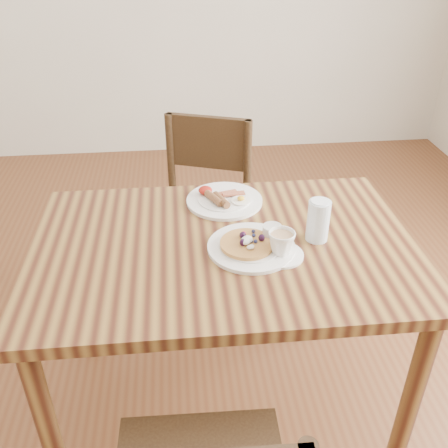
% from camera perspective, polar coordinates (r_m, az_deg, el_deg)
% --- Properties ---
extents(ground, '(5.00, 5.00, 0.00)m').
position_cam_1_polar(ground, '(2.07, 0.00, -19.62)').
color(ground, brown).
rests_on(ground, ground).
extents(dining_table, '(1.20, 0.80, 0.75)m').
position_cam_1_polar(dining_table, '(1.62, 0.00, -5.09)').
color(dining_table, brown).
rests_on(dining_table, ground).
extents(chair_far, '(0.54, 0.54, 0.88)m').
position_cam_1_polar(chair_far, '(2.25, -2.55, 1.72)').
color(chair_far, '#392814').
rests_on(chair_far, ground).
extents(pancake_plate, '(0.27, 0.27, 0.06)m').
position_cam_1_polar(pancake_plate, '(1.53, 3.26, -2.34)').
color(pancake_plate, white).
rests_on(pancake_plate, dining_table).
extents(breakfast_plate, '(0.27, 0.27, 0.04)m').
position_cam_1_polar(breakfast_plate, '(1.77, -0.09, 2.83)').
color(breakfast_plate, white).
rests_on(breakfast_plate, dining_table).
extents(teacup_saucer, '(0.14, 0.14, 0.08)m').
position_cam_1_polar(teacup_saucer, '(1.49, 6.54, -2.47)').
color(teacup_saucer, white).
rests_on(teacup_saucer, dining_table).
extents(water_glass, '(0.07, 0.07, 0.13)m').
position_cam_1_polar(water_glass, '(1.57, 10.72, 0.38)').
color(water_glass, silver).
rests_on(water_glass, dining_table).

